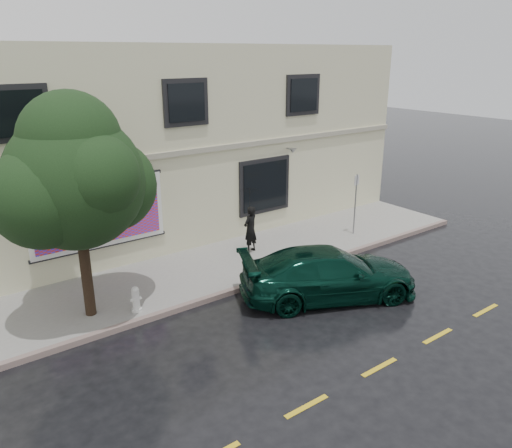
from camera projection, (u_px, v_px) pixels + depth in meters
ground at (281, 307)px, 13.89m from camera, size 90.00×90.00×0.00m
sidewalk at (218, 266)px, 16.34m from camera, size 20.00×3.50×0.15m
curb at (250, 285)px, 15.01m from camera, size 20.00×0.18×0.16m
road_marking at (379, 367)px, 11.23m from camera, size 19.00×0.12×0.01m
building at (138, 139)px, 19.58m from camera, size 20.00×8.12×7.00m
billboard at (98, 214)px, 15.16m from camera, size 4.30×0.16×2.20m
car at (329, 274)px, 14.24m from camera, size 5.53×4.11×1.47m
pedestrian at (250, 229)px, 17.11m from camera, size 0.69×0.55×1.64m
umbrella at (250, 197)px, 16.74m from camera, size 1.01×1.01×0.64m
street_tree at (75, 182)px, 12.06m from camera, size 3.36×3.36×5.30m
fire_hydrant at (136, 299)px, 13.28m from camera, size 0.29×0.28×0.72m
sign_pole at (356, 198)px, 18.63m from camera, size 0.29×0.07×2.33m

